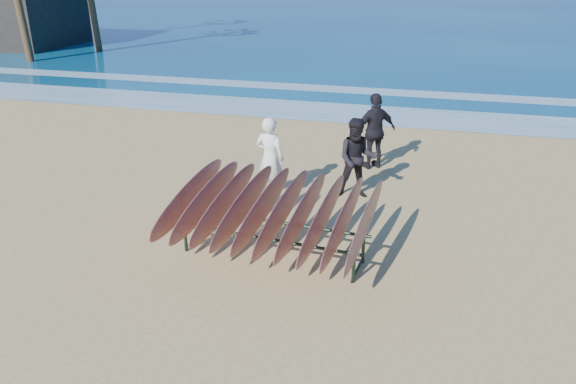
% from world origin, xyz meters
% --- Properties ---
extents(ground, '(120.00, 120.00, 0.00)m').
position_xyz_m(ground, '(0.00, 0.00, 0.00)').
color(ground, tan).
rests_on(ground, ground).
extents(ocean, '(160.00, 160.00, 0.00)m').
position_xyz_m(ocean, '(0.00, 55.00, 0.01)').
color(ocean, navy).
rests_on(ocean, ground).
extents(foam_near, '(160.00, 160.00, 0.00)m').
position_xyz_m(foam_near, '(0.00, 10.00, 0.01)').
color(foam_near, white).
rests_on(foam_near, ground).
extents(foam_far, '(160.00, 160.00, 0.00)m').
position_xyz_m(foam_far, '(0.00, 13.50, 0.01)').
color(foam_far, white).
rests_on(foam_far, ground).
extents(surfboard_rack, '(3.40, 2.93, 1.37)m').
position_xyz_m(surfboard_rack, '(-0.10, 0.18, 0.86)').
color(surfboard_rack, black).
rests_on(surfboard_rack, ground).
extents(person_white, '(0.70, 0.52, 1.74)m').
position_xyz_m(person_white, '(-0.89, 2.66, 0.87)').
color(person_white, white).
rests_on(person_white, ground).
extents(person_dark_a, '(0.93, 0.78, 1.70)m').
position_xyz_m(person_dark_a, '(0.85, 3.15, 0.85)').
color(person_dark_a, black).
rests_on(person_dark_a, ground).
extents(person_dark_b, '(1.12, 0.99, 1.82)m').
position_xyz_m(person_dark_b, '(1.00, 5.05, 0.91)').
color(person_dark_b, black).
rests_on(person_dark_b, ground).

